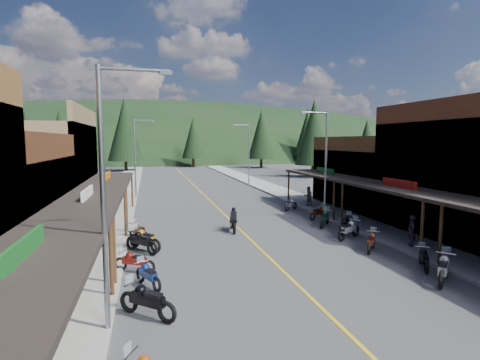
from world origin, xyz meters
TOP-DOWN VIEW (x-y plane):
  - ground at (0.00, 0.00)m, footprint 220.00×220.00m
  - centerline at (0.00, 20.00)m, footprint 0.15×90.00m
  - sidewalk_west at (-8.70, 20.00)m, footprint 3.40×94.00m
  - sidewalk_east at (8.70, 20.00)m, footprint 3.40×94.00m
  - shop_west_3 at (-13.78, 11.30)m, footprint 10.90×10.20m
  - shop_east_2 at (13.78, 1.70)m, footprint 10.90×9.00m
  - shop_east_3 at (13.75, 11.30)m, footprint 10.90×10.20m
  - streetlight_0 at (-6.95, -6.00)m, footprint 2.16×0.18m
  - streetlight_1 at (-6.95, 22.00)m, footprint 2.16×0.18m
  - streetlight_2 at (6.95, 8.00)m, footprint 2.16×0.18m
  - streetlight_3 at (6.95, 30.00)m, footprint 2.16×0.18m
  - ridge_hill at (0.00, 135.00)m, footprint 310.00×140.00m
  - pine_1 at (-24.00, 70.00)m, footprint 5.88×5.88m
  - pine_2 at (-10.00, 58.00)m, footprint 6.72×6.72m
  - pine_3 at (4.00, 66.00)m, footprint 5.04×5.04m
  - pine_4 at (18.00, 60.00)m, footprint 5.88×5.88m
  - pine_5 at (34.00, 72.00)m, footprint 6.72×6.72m
  - pine_6 at (46.00, 64.00)m, footprint 5.04×5.04m
  - pine_7 at (-32.00, 76.00)m, footprint 5.88×5.88m
  - pine_8 at (-22.00, 40.00)m, footprint 4.48×4.48m
  - pine_9 at (24.00, 45.00)m, footprint 4.93×4.93m
  - pine_10 at (-18.00, 50.00)m, footprint 5.38×5.38m
  - pine_11 at (20.00, 38.00)m, footprint 5.82×5.82m
  - bike_west_5 at (-5.93, -5.31)m, footprint 2.22×2.11m
  - bike_west_6 at (-5.90, -2.63)m, footprint 1.45×2.00m
  - bike_west_7 at (-6.50, -0.74)m, footprint 2.03×1.49m
  - bike_west_8 at (-6.23, 2.24)m, footprint 2.09×2.25m
  - bike_west_9 at (-6.07, 2.65)m, footprint 2.12×2.29m
  - bike_west_10 at (-6.44, 4.80)m, footprint 1.64×2.15m
  - bike_east_5 at (5.94, -5.04)m, footprint 2.21×2.11m
  - bike_east_6 at (6.34, -3.43)m, footprint 1.51×1.97m
  - bike_east_7 at (5.62, -0.37)m, footprint 1.81×1.95m
  - bike_east_8 at (5.76, 2.15)m, footprint 2.31×1.79m
  - bike_east_9 at (6.37, 3.63)m, footprint 2.07×2.06m
  - bike_east_10 at (5.84, 5.48)m, footprint 1.93×2.15m
  - bike_east_11 at (6.40, 7.73)m, footprint 1.98×1.52m
  - bike_east_12 at (5.79, 11.60)m, footprint 1.88×1.71m
  - rider_on_bike at (-0.56, 5.62)m, footprint 0.94×2.21m
  - pedestrian_east_a at (7.94, -0.53)m, footprint 0.59×0.73m
  - pedestrian_east_b at (7.82, 12.69)m, footprint 0.85×0.53m

SIDE VIEW (x-z plane):
  - ground at x=0.00m, z-range 0.00..0.00m
  - ridge_hill at x=0.00m, z-range -30.00..30.00m
  - centerline at x=0.00m, z-range 0.00..0.01m
  - sidewalk_west at x=-8.70m, z-range 0.00..0.15m
  - sidewalk_east at x=8.70m, z-range 0.00..0.15m
  - bike_east_6 at x=6.34m, z-range 0.00..1.09m
  - bike_east_12 at x=5.79m, z-range 0.00..1.09m
  - bike_east_11 at x=6.40m, z-range 0.00..1.10m
  - bike_west_6 at x=-5.90m, z-range 0.00..1.10m
  - bike_west_7 at x=-6.50m, z-range 0.00..1.11m
  - bike_east_7 at x=5.62m, z-range 0.00..1.14m
  - bike_west_10 at x=-6.44m, z-range 0.00..1.19m
  - bike_east_10 at x=5.84m, z-range 0.00..1.25m
  - bike_east_9 at x=6.37m, z-range 0.00..1.25m
  - bike_east_8 at x=5.76m, z-range 0.00..1.28m
  - rider_on_bike at x=-0.56m, z-range -0.16..1.47m
  - bike_east_5 at x=5.94m, z-range 0.00..1.31m
  - bike_west_5 at x=-5.93m, z-range 0.00..1.31m
  - bike_west_8 at x=-6.23m, z-range 0.00..1.32m
  - bike_west_9 at x=-6.07m, z-range 0.00..1.34m
  - pedestrian_east_b at x=7.82m, z-range 0.15..1.85m
  - pedestrian_east_a at x=7.94m, z-range 0.15..1.88m
  - shop_east_3 at x=13.75m, z-range -0.57..5.63m
  - shop_east_2 at x=13.78m, z-range -0.58..7.62m
  - shop_west_3 at x=-13.78m, z-range -0.58..7.62m
  - streetlight_0 at x=-6.95m, z-range 0.46..8.46m
  - streetlight_1 at x=-6.95m, z-range 0.46..8.46m
  - streetlight_2 at x=6.95m, z-range 0.46..8.46m
  - streetlight_3 at x=6.95m, z-range 0.46..8.46m
  - pine_8 at x=-22.00m, z-range 0.98..10.98m
  - pine_9 at x=24.00m, z-range 0.98..11.78m
  - pine_3 at x=4.00m, z-range 0.98..11.98m
  - pine_6 at x=46.00m, z-range 0.98..11.98m
  - pine_10 at x=-18.00m, z-range 0.98..12.58m
  - pine_11 at x=20.00m, z-range 0.99..13.39m
  - pine_1 at x=-24.00m, z-range 0.99..13.49m
  - pine_4 at x=18.00m, z-range 0.99..13.49m
  - pine_7 at x=-32.00m, z-range 0.99..13.49m
  - pine_2 at x=-10.00m, z-range 0.99..14.99m
  - pine_5 at x=34.00m, z-range 0.99..14.99m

